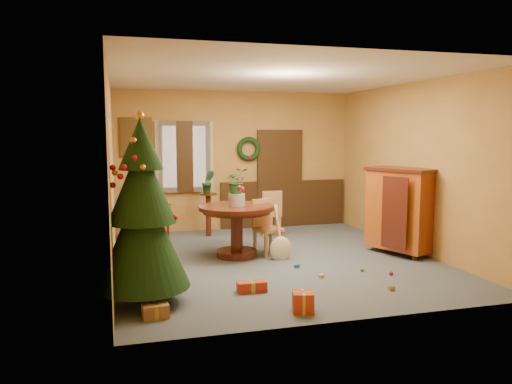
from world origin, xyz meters
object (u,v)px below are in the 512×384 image
object	(u,v)px
dining_table	(237,221)
sideboard	(401,208)
writing_desk	(149,215)
christmas_tree	(142,214)
chair_near	(266,225)

from	to	relation	value
dining_table	sideboard	distance (m)	2.77
sideboard	writing_desk	bearing A→B (deg)	154.52
christmas_tree	chair_near	bearing A→B (deg)	42.80
chair_near	writing_desk	bearing A→B (deg)	143.65
christmas_tree	writing_desk	world-z (taller)	christmas_tree
chair_near	writing_desk	size ratio (longest dim) A/B	1.12
dining_table	chair_near	size ratio (longest dim) A/B	1.33
dining_table	chair_near	xyz separation A→B (m)	(0.51, 0.04, -0.10)
writing_desk	sideboard	size ratio (longest dim) A/B	0.57
chair_near	sideboard	size ratio (longest dim) A/B	0.64
chair_near	sideboard	world-z (taller)	sideboard
christmas_tree	sideboard	xyz separation A→B (m)	(4.30, 1.38, -0.30)
chair_near	christmas_tree	distance (m)	2.93
christmas_tree	writing_desk	distance (m)	3.36
dining_table	sideboard	xyz separation A→B (m)	(2.71, -0.52, 0.18)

